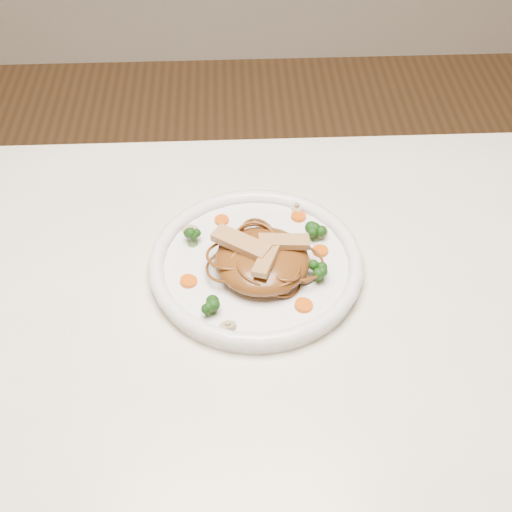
{
  "coord_description": "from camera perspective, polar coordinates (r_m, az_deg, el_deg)",
  "views": [
    {
      "loc": [
        0.02,
        -0.54,
        1.42
      ],
      "look_at": [
        0.04,
        0.1,
        0.78
      ],
      "focal_mm": 48.6,
      "sensor_mm": 36.0,
      "label": 1
    }
  ],
  "objects": [
    {
      "name": "plate",
      "position": [
        0.92,
        0.0,
        -0.97
      ],
      "size": [
        0.36,
        0.36,
        0.02
      ],
      "primitive_type": "cylinder",
      "rotation": [
        0.0,
        0.0,
        -0.34
      ],
      "color": "white",
      "rests_on": "table"
    },
    {
      "name": "broccoli_1",
      "position": [
        0.93,
        -5.29,
        1.65
      ],
      "size": [
        0.03,
        0.03,
        0.03
      ],
      "primitive_type": null,
      "rotation": [
        0.0,
        0.0,
        -0.3
      ],
      "color": "#15410D",
      "rests_on": "plate"
    },
    {
      "name": "chicken_b",
      "position": [
        0.88,
        -1.24,
        1.08
      ],
      "size": [
        0.08,
        0.06,
        0.01
      ],
      "primitive_type": "cube",
      "rotation": [
        0.0,
        0.0,
        2.54
      ],
      "color": "tan",
      "rests_on": "noodle_mound"
    },
    {
      "name": "carrot_2",
      "position": [
        0.93,
        5.3,
        0.44
      ],
      "size": [
        0.03,
        0.03,
        0.0
      ],
      "primitive_type": "cylinder",
      "rotation": [
        0.0,
        0.0,
        0.36
      ],
      "color": "#EF5D08",
      "rests_on": "plate"
    },
    {
      "name": "carrot_3",
      "position": [
        0.97,
        -2.84,
        2.97
      ],
      "size": [
        0.02,
        0.02,
        0.0
      ],
      "primitive_type": "cylinder",
      "rotation": [
        0.0,
        0.0,
        0.09
      ],
      "color": "#EF5D08",
      "rests_on": "plate"
    },
    {
      "name": "carrot_4",
      "position": [
        0.86,
        3.95,
        -4.05
      ],
      "size": [
        0.03,
        0.03,
        0.0
      ],
      "primitive_type": "cylinder",
      "rotation": [
        0.0,
        0.0,
        -0.26
      ],
      "color": "#EF5D08",
      "rests_on": "plate"
    },
    {
      "name": "noodle_mound",
      "position": [
        0.89,
        0.51,
        -0.36
      ],
      "size": [
        0.16,
        0.16,
        0.04
      ],
      "primitive_type": "ellipsoid",
      "rotation": [
        0.0,
        0.0,
        -0.4
      ],
      "color": "#603412",
      "rests_on": "plate"
    },
    {
      "name": "table",
      "position": [
        0.94,
        -2.47,
        -9.98
      ],
      "size": [
        1.2,
        0.8,
        0.75
      ],
      "color": "white",
      "rests_on": "ground"
    },
    {
      "name": "broccoli_3",
      "position": [
        0.89,
        5.23,
        -1.19
      ],
      "size": [
        0.04,
        0.04,
        0.03
      ],
      "primitive_type": null,
      "rotation": [
        0.0,
        0.0,
        0.42
      ],
      "color": "#15410D",
      "rests_on": "plate"
    },
    {
      "name": "carrot_1",
      "position": [
        0.89,
        -5.56,
        -2.06
      ],
      "size": [
        0.02,
        0.02,
        0.0
      ],
      "primitive_type": "cylinder",
      "rotation": [
        0.0,
        0.0,
        -0.06
      ],
      "color": "#EF5D08",
      "rests_on": "plate"
    },
    {
      "name": "mushroom_2",
      "position": [
        0.96,
        -5.4,
        2.1
      ],
      "size": [
        0.03,
        0.03,
        0.01
      ],
      "primitive_type": "cylinder",
      "rotation": [
        0.0,
        0.0,
        -0.3
      ],
      "color": "tan",
      "rests_on": "plate"
    },
    {
      "name": "chicken_a",
      "position": [
        0.88,
        2.31,
        1.2
      ],
      "size": [
        0.07,
        0.02,
        0.01
      ],
      "primitive_type": "cube",
      "rotation": [
        0.0,
        0.0,
        0.01
      ],
      "color": "tan",
      "rests_on": "noodle_mound"
    },
    {
      "name": "mushroom_1",
      "position": [
        0.96,
        5.4,
        1.9
      ],
      "size": [
        0.03,
        0.03,
        0.01
      ],
      "primitive_type": "cylinder",
      "rotation": [
        0.0,
        0.0,
        0.91
      ],
      "color": "tan",
      "rests_on": "plate"
    },
    {
      "name": "mushroom_0",
      "position": [
        0.84,
        -2.33,
        -5.8
      ],
      "size": [
        0.02,
        0.02,
        0.01
      ],
      "primitive_type": "cylinder",
      "rotation": [
        0.0,
        0.0,
        0.11
      ],
      "color": "tan",
      "rests_on": "plate"
    },
    {
      "name": "broccoli_2",
      "position": [
        0.85,
        -3.87,
        -4.09
      ],
      "size": [
        0.03,
        0.03,
        0.03
      ],
      "primitive_type": null,
      "rotation": [
        0.0,
        0.0,
        -0.22
      ],
      "color": "#15410D",
      "rests_on": "plate"
    },
    {
      "name": "broccoli_0",
      "position": [
        0.94,
        4.97,
        2.02
      ],
      "size": [
        0.03,
        0.03,
        0.03
      ],
      "primitive_type": null,
      "rotation": [
        0.0,
        0.0,
        0.35
      ],
      "color": "#15410D",
      "rests_on": "plate"
    },
    {
      "name": "chicken_c",
      "position": [
        0.86,
        0.87,
        -0.26
      ],
      "size": [
        0.04,
        0.06,
        0.01
      ],
      "primitive_type": "cube",
      "rotation": [
        0.0,
        0.0,
        4.34
      ],
      "color": "tan",
      "rests_on": "noodle_mound"
    },
    {
      "name": "mushroom_3",
      "position": [
        0.99,
        3.37,
        3.97
      ],
      "size": [
        0.02,
        0.02,
        0.01
      ],
      "primitive_type": "cylinder",
      "rotation": [
        0.0,
        0.0,
        1.72
      ],
      "color": "tan",
      "rests_on": "plate"
    },
    {
      "name": "carrot_0",
      "position": [
        0.98,
        3.52,
        3.27
      ],
      "size": [
        0.03,
        0.03,
        0.0
      ],
      "primitive_type": "cylinder",
      "rotation": [
        0.0,
        0.0,
        -0.3
      ],
      "color": "#EF5D08",
      "rests_on": "plate"
    }
  ]
}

